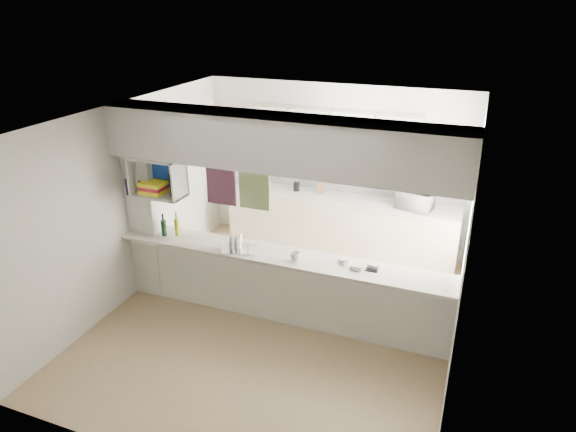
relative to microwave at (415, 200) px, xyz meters
The scene contains 16 objects.
floor 2.67m from the microwave, 122.52° to the right, with size 4.80×4.80×0.00m, color tan.
ceiling 2.90m from the microwave, 122.52° to the right, with size 4.80×4.80×0.00m, color white.
wall_back 1.38m from the microwave, 165.94° to the left, with size 4.20×4.20×0.00m, color silver.
wall_left 4.00m from the microwave, 148.82° to the right, with size 4.80×4.80×0.00m, color silver.
wall_right 2.22m from the microwave, 69.34° to the right, with size 4.80×4.80×0.00m, color silver.
servery_partition 2.62m from the microwave, 125.82° to the right, with size 4.20×0.50×2.60m.
cubby_shelf 3.65m from the microwave, 143.55° to the right, with size 0.65×0.35×0.50m.
kitchen_run 1.18m from the microwave, behind, with size 3.60×0.63×2.24m.
microwave is the anchor object (origin of this frame).
bowl 0.17m from the microwave, 25.33° to the left, with size 0.24×0.24×0.06m, color #0D2F97.
dish_rack 2.80m from the microwave, 130.65° to the right, with size 0.47×0.40×0.22m.
cup 2.40m from the microwave, 116.52° to the right, with size 0.12×0.12×0.10m, color white.
wine_bottles 3.50m from the microwave, 143.86° to the right, with size 0.22×0.15×0.32m.
plastic_tubs 2.06m from the microwave, 100.63° to the right, with size 0.48×0.21×0.06m.
utensil_jar 1.88m from the microwave, behind, with size 0.10×0.10×0.14m, color black.
knife_block 1.49m from the microwave, behind, with size 0.09×0.08×0.19m, color brown.
Camera 1 is at (2.07, -5.09, 3.78)m, focal length 32.00 mm.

